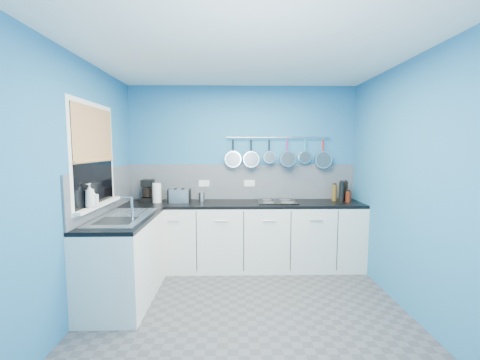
{
  "coord_description": "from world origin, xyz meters",
  "views": [
    {
      "loc": [
        -0.12,
        -2.98,
        1.63
      ],
      "look_at": [
        -0.05,
        0.75,
        1.25
      ],
      "focal_mm": 23.47,
      "sensor_mm": 36.0,
      "label": 1
    }
  ],
  "objects_px": {
    "soap_bottle_b": "(93,198)",
    "soap_bottle_a": "(90,195)",
    "coffee_maker": "(147,191)",
    "toaster": "(179,196)",
    "paper_towel": "(157,193)",
    "canister": "(202,197)",
    "hob": "(277,202)"
  },
  "relations": [
    {
      "from": "toaster",
      "to": "canister",
      "type": "distance_m",
      "value": 0.31
    },
    {
      "from": "canister",
      "to": "toaster",
      "type": "bearing_deg",
      "value": -159.6
    },
    {
      "from": "toaster",
      "to": "hob",
      "type": "bearing_deg",
      "value": 3.84
    },
    {
      "from": "coffee_maker",
      "to": "paper_towel",
      "type": "bearing_deg",
      "value": -35.14
    },
    {
      "from": "canister",
      "to": "hob",
      "type": "xyz_separation_m",
      "value": [
        1.03,
        -0.11,
        -0.05
      ]
    },
    {
      "from": "soap_bottle_b",
      "to": "coffee_maker",
      "type": "relative_size",
      "value": 0.58
    },
    {
      "from": "toaster",
      "to": "soap_bottle_b",
      "type": "bearing_deg",
      "value": -117.94
    },
    {
      "from": "soap_bottle_a",
      "to": "hob",
      "type": "distance_m",
      "value": 2.32
    },
    {
      "from": "paper_towel",
      "to": "coffee_maker",
      "type": "bearing_deg",
      "value": 145.86
    },
    {
      "from": "canister",
      "to": "hob",
      "type": "distance_m",
      "value": 1.04
    },
    {
      "from": "coffee_maker",
      "to": "toaster",
      "type": "relative_size",
      "value": 1.07
    },
    {
      "from": "soap_bottle_a",
      "to": "canister",
      "type": "xyz_separation_m",
      "value": [
        0.96,
        1.26,
        -0.21
      ]
    },
    {
      "from": "hob",
      "to": "toaster",
      "type": "bearing_deg",
      "value": 179.91
    },
    {
      "from": "coffee_maker",
      "to": "soap_bottle_b",
      "type": "bearing_deg",
      "value": -101.45
    },
    {
      "from": "toaster",
      "to": "hob",
      "type": "xyz_separation_m",
      "value": [
        1.32,
        -0.0,
        -0.08
      ]
    },
    {
      "from": "coffee_maker",
      "to": "toaster",
      "type": "xyz_separation_m",
      "value": [
        0.45,
        -0.09,
        -0.06
      ]
    },
    {
      "from": "coffee_maker",
      "to": "canister",
      "type": "height_order",
      "value": "coffee_maker"
    },
    {
      "from": "soap_bottle_b",
      "to": "canister",
      "type": "height_order",
      "value": "soap_bottle_b"
    },
    {
      "from": "paper_towel",
      "to": "coffee_maker",
      "type": "height_order",
      "value": "coffee_maker"
    },
    {
      "from": "soap_bottle_a",
      "to": "canister",
      "type": "bearing_deg",
      "value": 52.79
    },
    {
      "from": "soap_bottle_b",
      "to": "canister",
      "type": "relative_size",
      "value": 1.45
    },
    {
      "from": "soap_bottle_b",
      "to": "coffee_maker",
      "type": "height_order",
      "value": "soap_bottle_b"
    },
    {
      "from": "paper_towel",
      "to": "toaster",
      "type": "relative_size",
      "value": 0.94
    },
    {
      "from": "soap_bottle_a",
      "to": "canister",
      "type": "relative_size",
      "value": 2.02
    },
    {
      "from": "soap_bottle_b",
      "to": "soap_bottle_a",
      "type": "bearing_deg",
      "value": -90.0
    },
    {
      "from": "paper_towel",
      "to": "hob",
      "type": "xyz_separation_m",
      "value": [
        1.62,
        0.01,
        -0.13
      ]
    },
    {
      "from": "soap_bottle_b",
      "to": "canister",
      "type": "xyz_separation_m",
      "value": [
        0.96,
        1.18,
        -0.18
      ]
    },
    {
      "from": "soap_bottle_a",
      "to": "coffee_maker",
      "type": "distance_m",
      "value": 1.27
    },
    {
      "from": "soap_bottle_a",
      "to": "paper_towel",
      "type": "height_order",
      "value": "soap_bottle_a"
    },
    {
      "from": "paper_towel",
      "to": "hob",
      "type": "distance_m",
      "value": 1.63
    },
    {
      "from": "soap_bottle_a",
      "to": "toaster",
      "type": "xyz_separation_m",
      "value": [
        0.67,
        1.15,
        -0.18
      ]
    },
    {
      "from": "soap_bottle_b",
      "to": "coffee_maker",
      "type": "distance_m",
      "value": 1.19
    }
  ]
}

